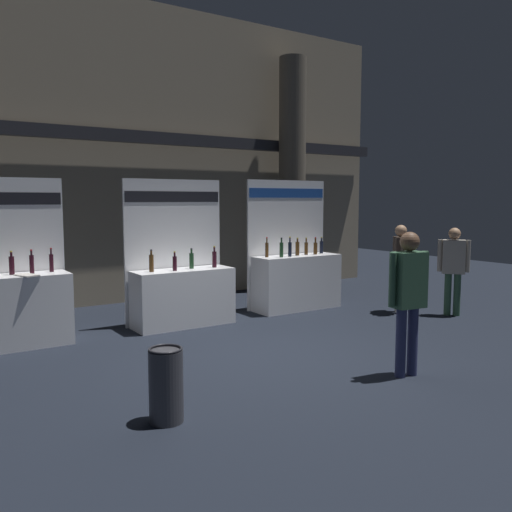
{
  "coord_description": "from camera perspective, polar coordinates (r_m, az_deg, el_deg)",
  "views": [
    {
      "loc": [
        -3.96,
        -5.95,
        2.1
      ],
      "look_at": [
        0.34,
        0.57,
        1.29
      ],
      "focal_mm": 37.77,
      "sensor_mm": 36.0,
      "label": 1
    }
  ],
  "objects": [
    {
      "name": "visitor_1",
      "position": [
        10.36,
        15.02,
        -0.51
      ],
      "size": [
        0.41,
        0.45,
        1.64
      ],
      "rotation": [
        0.0,
        0.0,
        0.9
      ],
      "color": "silver",
      "rests_on": "ground_plane"
    },
    {
      "name": "ground_plane",
      "position": [
        7.45,
        0.24,
        -10.44
      ],
      "size": [
        25.44,
        25.44,
        0.0
      ],
      "primitive_type": "plane",
      "color": "black"
    },
    {
      "name": "hall_colonnade",
      "position": [
        11.37,
        -13.12,
        10.3
      ],
      "size": [
        12.72,
        1.12,
        6.11
      ],
      "color": "gray",
      "rests_on": "ground_plane"
    },
    {
      "name": "trash_bin",
      "position": [
        5.31,
        -9.51,
        -13.32
      ],
      "size": [
        0.33,
        0.33,
        0.72
      ],
      "color": "#38383D",
      "rests_on": "ground_plane"
    },
    {
      "name": "exhibitor_booth_1",
      "position": [
        9.14,
        -7.85,
        -3.59
      ],
      "size": [
        1.77,
        0.66,
        2.45
      ],
      "color": "white",
      "rests_on": "ground_plane"
    },
    {
      "name": "visitor_2",
      "position": [
        10.4,
        20.18,
        -0.8
      ],
      "size": [
        0.42,
        0.45,
        1.6
      ],
      "rotation": [
        0.0,
        0.0,
        2.27
      ],
      "color": "#33563D",
      "rests_on": "ground_plane"
    },
    {
      "name": "exhibitor_booth_2",
      "position": [
        10.45,
        4.2,
        -2.16
      ],
      "size": [
        1.83,
        0.66,
        2.49
      ],
      "color": "white",
      "rests_on": "ground_plane"
    },
    {
      "name": "exhibitor_booth_0",
      "position": [
        8.47,
        -24.26,
        -4.63
      ],
      "size": [
        1.58,
        0.74,
        2.43
      ],
      "color": "white",
      "rests_on": "ground_plane"
    },
    {
      "name": "visitor_3",
      "position": [
        6.62,
        15.82,
        -3.52
      ],
      "size": [
        0.56,
        0.29,
        1.73
      ],
      "rotation": [
        0.0,
        0.0,
        6.15
      ],
      "color": "navy",
      "rests_on": "ground_plane"
    }
  ]
}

